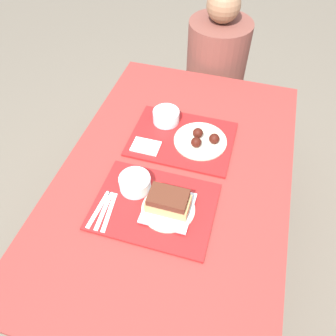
# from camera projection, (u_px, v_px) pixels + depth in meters

# --- Properties ---
(ground_plane) EXTENTS (12.00, 12.00, 0.00)m
(ground_plane) POSITION_uv_depth(u_px,v_px,m) (173.00, 252.00, 1.91)
(ground_plane) COLOR #706656
(picnic_table) EXTENTS (0.93, 1.45, 0.73)m
(picnic_table) POSITION_uv_depth(u_px,v_px,m) (174.00, 187.00, 1.42)
(picnic_table) COLOR maroon
(picnic_table) RESTS_ON ground_plane
(picnic_bench_far) EXTENTS (0.89, 0.28, 0.43)m
(picnic_bench_far) POSITION_uv_depth(u_px,v_px,m) (211.00, 103.00, 2.21)
(picnic_bench_far) COLOR maroon
(picnic_bench_far) RESTS_ON ground_plane
(tray_near) EXTENTS (0.45, 0.34, 0.01)m
(tray_near) POSITION_uv_depth(u_px,v_px,m) (154.00, 206.00, 1.24)
(tray_near) COLOR red
(tray_near) RESTS_ON picnic_table
(tray_far) EXTENTS (0.45, 0.34, 0.01)m
(tray_far) POSITION_uv_depth(u_px,v_px,m) (182.00, 139.00, 1.47)
(tray_far) COLOR red
(tray_far) RESTS_ON picnic_table
(bowl_coleslaw_near) EXTENTS (0.12, 0.12, 0.06)m
(bowl_coleslaw_near) POSITION_uv_depth(u_px,v_px,m) (135.00, 182.00, 1.26)
(bowl_coleslaw_near) COLOR silver
(bowl_coleslaw_near) RESTS_ON tray_near
(brisket_sandwich_plate) EXTENTS (0.20, 0.20, 0.09)m
(brisket_sandwich_plate) POSITION_uv_depth(u_px,v_px,m) (168.00, 204.00, 1.19)
(brisket_sandwich_plate) COLOR beige
(brisket_sandwich_plate) RESTS_ON tray_near
(plastic_fork_near) EXTENTS (0.03, 0.17, 0.00)m
(plastic_fork_near) POSITION_uv_depth(u_px,v_px,m) (104.00, 211.00, 1.21)
(plastic_fork_near) COLOR white
(plastic_fork_near) RESTS_ON tray_near
(plastic_knife_near) EXTENTS (0.04, 0.17, 0.00)m
(plastic_knife_near) POSITION_uv_depth(u_px,v_px,m) (109.00, 212.00, 1.21)
(plastic_knife_near) COLOR white
(plastic_knife_near) RESTS_ON tray_near
(plastic_spoon_near) EXTENTS (0.03, 0.17, 0.00)m
(plastic_spoon_near) POSITION_uv_depth(u_px,v_px,m) (98.00, 209.00, 1.22)
(plastic_spoon_near) COLOR white
(plastic_spoon_near) RESTS_ON tray_near
(condiment_packet) EXTENTS (0.04, 0.03, 0.01)m
(condiment_packet) POSITION_uv_depth(u_px,v_px,m) (161.00, 190.00, 1.28)
(condiment_packet) COLOR #3F3F47
(condiment_packet) RESTS_ON tray_near
(bowl_coleslaw_far) EXTENTS (0.12, 0.12, 0.06)m
(bowl_coleslaw_far) POSITION_uv_depth(u_px,v_px,m) (166.00, 116.00, 1.51)
(bowl_coleslaw_far) COLOR silver
(bowl_coleslaw_far) RESTS_ON tray_far
(wings_plate_far) EXTENTS (0.23, 0.23, 0.05)m
(wings_plate_far) POSITION_uv_depth(u_px,v_px,m) (201.00, 140.00, 1.44)
(wings_plate_far) COLOR beige
(wings_plate_far) RESTS_ON tray_far
(napkin_far) EXTENTS (0.12, 0.08, 0.01)m
(napkin_far) POSITION_uv_depth(u_px,v_px,m) (146.00, 146.00, 1.43)
(napkin_far) COLOR white
(napkin_far) RESTS_ON tray_far
(person_seated_across) EXTENTS (0.36, 0.36, 0.67)m
(person_seated_across) POSITION_uv_depth(u_px,v_px,m) (218.00, 58.00, 1.95)
(person_seated_across) COLOR brown
(person_seated_across) RESTS_ON picnic_bench_far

